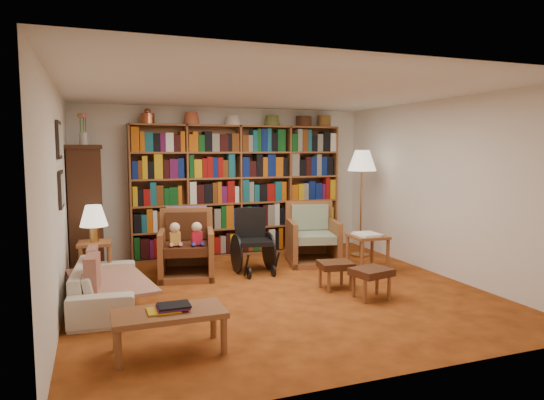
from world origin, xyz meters
name	(u,v)px	position (x,y,z in m)	size (l,w,h in m)	color
floor	(276,291)	(0.00, 0.00, 0.00)	(5.00, 5.00, 0.00)	#AB4E1A
ceiling	(277,91)	(0.00, 0.00, 2.50)	(5.00, 5.00, 0.00)	white
wall_back	(225,181)	(0.00, 2.50, 1.25)	(5.00, 5.00, 0.00)	white
wall_front	(392,221)	(0.00, -2.50, 1.25)	(5.00, 5.00, 0.00)	white
wall_left	(58,201)	(-2.50, 0.00, 1.25)	(5.00, 5.00, 0.00)	white
wall_right	(441,188)	(2.50, 0.00, 1.25)	(5.00, 5.00, 0.00)	white
bookshelf	(239,186)	(0.20, 2.33, 1.17)	(3.60, 0.30, 2.42)	brown
curio_cabinet	(86,207)	(-2.25, 2.00, 0.95)	(0.50, 0.95, 2.40)	#3E1F10
framed_pictures	(60,165)	(-2.48, 0.30, 1.62)	(0.03, 0.52, 0.97)	black
sofa	(105,285)	(-2.05, 0.13, 0.24)	(0.65, 1.67, 0.49)	beige
sofa_throw	(110,280)	(-2.00, 0.13, 0.30)	(0.79, 1.48, 0.04)	beige
cushion_left	(93,262)	(-2.18, 0.48, 0.45)	(0.11, 0.36, 0.36)	maroon
cushion_right	(93,276)	(-2.18, -0.22, 0.45)	(0.13, 0.41, 0.41)	maroon
side_table_lamp	(95,253)	(-2.15, 1.05, 0.44)	(0.45, 0.45, 0.59)	brown
table_lamp	(94,217)	(-2.15, 1.05, 0.92)	(0.35, 0.35, 0.48)	#B47D39
armchair_leather	(185,248)	(-0.95, 1.17, 0.39)	(0.91, 0.94, 0.96)	brown
armchair_sage	(310,240)	(1.07, 1.30, 0.37)	(0.95, 0.97, 0.96)	brown
wheelchair	(253,243)	(0.03, 1.06, 0.43)	(0.54, 0.75, 0.93)	black
floor_lamp	(362,165)	(2.06, 1.42, 1.54)	(0.47, 0.47, 1.78)	#B47D39
side_table_papers	(368,241)	(1.58, 0.43, 0.46)	(0.52, 0.52, 0.58)	brown
footstool_a	(336,267)	(0.75, -0.16, 0.29)	(0.46, 0.41, 0.36)	#492613
footstool_b	(371,274)	(0.96, -0.68, 0.30)	(0.51, 0.46, 0.37)	#492613
coffee_table	(169,316)	(-1.55, -1.41, 0.33)	(0.98, 0.50, 0.43)	brown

